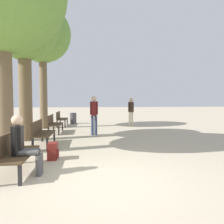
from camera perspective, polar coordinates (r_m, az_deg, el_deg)
ground_plane at (r=4.34m, az=-2.25°, el=-17.74°), size 80.00×80.00×0.00m
bench_row_0 at (r=5.10m, az=-24.14°, el=-9.20°), size 0.52×1.54×0.84m
bench_row_1 at (r=7.76m, az=-17.95°, el=-4.86°), size 0.52×1.54×0.84m
bench_row_2 at (r=10.49m, az=-14.98°, el=-2.72°), size 0.52×1.54×0.84m
bench_row_3 at (r=13.24m, az=-13.25°, el=-1.47°), size 0.52×1.54×0.84m
tree_row_1 at (r=9.27m, az=-22.02°, el=19.86°), size 2.64×2.64×5.66m
tree_row_2 at (r=12.72m, az=-17.72°, el=18.51°), size 2.98×2.98×6.49m
person_seated at (r=4.83m, az=-22.14°, el=-7.63°), size 0.60×0.34×1.25m
backpack at (r=5.96m, az=-15.21°, el=-9.82°), size 0.27×0.36×0.44m
pedestrian_near at (r=12.74m, az=4.99°, el=0.52°), size 0.33×0.29×1.64m
pedestrian_mid at (r=9.54m, az=-4.72°, el=-0.19°), size 0.35×0.24×1.71m
trash_bin at (r=14.24m, az=-10.11°, el=-1.62°), size 0.42×0.42×0.70m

